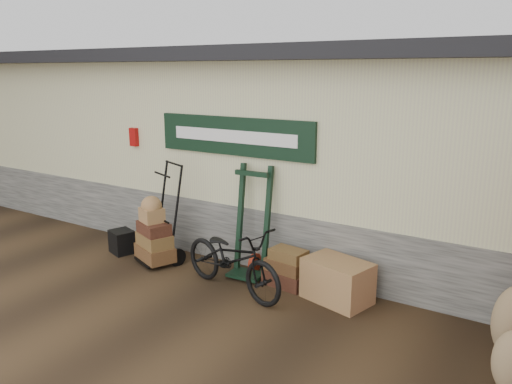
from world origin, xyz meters
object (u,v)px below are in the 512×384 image
wicker_hamper (337,281)px  black_trunk (122,242)px  bicycle (232,255)px  green_barrow (252,222)px  suitcase_stack (287,267)px  porter_trolley (164,212)px

wicker_hamper → black_trunk: 3.63m
wicker_hamper → bicycle: (-1.28, -0.49, 0.25)m
green_barrow → wicker_hamper: 1.48m
suitcase_stack → wicker_hamper: bearing=-5.2°
suitcase_stack → wicker_hamper: size_ratio=0.73×
porter_trolley → black_trunk: porter_trolley is taller
bicycle → porter_trolley: bearing=90.2°
porter_trolley → suitcase_stack: bearing=27.9°
wicker_hamper → green_barrow: bearing=174.8°
porter_trolley → suitcase_stack: size_ratio=2.61×
black_trunk → suitcase_stack: bearing=6.3°
black_trunk → bicycle: 2.38m
porter_trolley → suitcase_stack: 2.09m
wicker_hamper → bicycle: size_ratio=0.46×
porter_trolley → wicker_hamper: porter_trolley is taller
suitcase_stack → bicycle: bearing=-132.4°
black_trunk → bicycle: bicycle is taller
black_trunk → bicycle: size_ratio=0.21×
green_barrow → bicycle: size_ratio=0.90×
porter_trolley → wicker_hamper: 2.83m
suitcase_stack → bicycle: bicycle is taller
porter_trolley → green_barrow: green_barrow is taller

